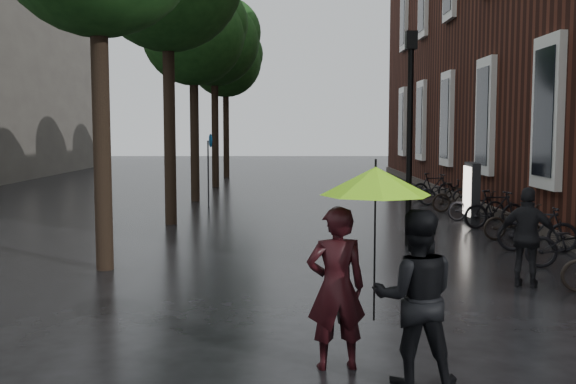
{
  "coord_description": "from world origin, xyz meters",
  "views": [
    {
      "loc": [
        -0.69,
        -5.38,
        2.61
      ],
      "look_at": [
        -0.68,
        6.45,
        1.5
      ],
      "focal_mm": 42.0,
      "sensor_mm": 36.0,
      "label": 1
    }
  ],
  "objects_px": {
    "parked_bicycles": "(492,211)",
    "person_black": "(415,297)",
    "pedestrian_walking": "(528,237)",
    "ad_lightbox": "(471,192)",
    "person_burgundy": "(336,288)",
    "lamp_post": "(410,117)"
  },
  "relations": [
    {
      "from": "pedestrian_walking",
      "to": "person_black",
      "type": "bearing_deg",
      "value": 85.07
    },
    {
      "from": "person_burgundy",
      "to": "pedestrian_walking",
      "type": "xyz_separation_m",
      "value": [
        3.45,
        3.83,
        -0.07
      ]
    },
    {
      "from": "parked_bicycles",
      "to": "ad_lightbox",
      "type": "distance_m",
      "value": 1.32
    },
    {
      "from": "person_black",
      "to": "parked_bicycles",
      "type": "bearing_deg",
      "value": -107.16
    },
    {
      "from": "person_black",
      "to": "parked_bicycles",
      "type": "xyz_separation_m",
      "value": [
        4.05,
        10.77,
        -0.44
      ]
    },
    {
      "from": "person_burgundy",
      "to": "parked_bicycles",
      "type": "xyz_separation_m",
      "value": [
        4.82,
        10.32,
        -0.43
      ]
    },
    {
      "from": "parked_bicycles",
      "to": "pedestrian_walking",
      "type": "bearing_deg",
      "value": -101.98
    },
    {
      "from": "person_black",
      "to": "ad_lightbox",
      "type": "distance_m",
      "value": 12.62
    },
    {
      "from": "pedestrian_walking",
      "to": "ad_lightbox",
      "type": "height_order",
      "value": "ad_lightbox"
    },
    {
      "from": "lamp_post",
      "to": "parked_bicycles",
      "type": "bearing_deg",
      "value": 44.48
    },
    {
      "from": "person_burgundy",
      "to": "lamp_post",
      "type": "relative_size",
      "value": 0.38
    },
    {
      "from": "person_burgundy",
      "to": "ad_lightbox",
      "type": "height_order",
      "value": "person_burgundy"
    },
    {
      "from": "person_black",
      "to": "ad_lightbox",
      "type": "bearing_deg",
      "value": -104.28
    },
    {
      "from": "pedestrian_walking",
      "to": "lamp_post",
      "type": "bearing_deg",
      "value": -44.67
    },
    {
      "from": "person_black",
      "to": "lamp_post",
      "type": "distance_m",
      "value": 8.51
    },
    {
      "from": "person_burgundy",
      "to": "person_black",
      "type": "height_order",
      "value": "person_black"
    },
    {
      "from": "pedestrian_walking",
      "to": "lamp_post",
      "type": "xyz_separation_m",
      "value": [
        -1.28,
        3.88,
        2.04
      ]
    },
    {
      "from": "parked_bicycles",
      "to": "lamp_post",
      "type": "xyz_separation_m",
      "value": [
        -2.66,
        -2.61,
        2.41
      ]
    },
    {
      "from": "parked_bicycles",
      "to": "person_black",
      "type": "bearing_deg",
      "value": -110.61
    },
    {
      "from": "person_burgundy",
      "to": "parked_bicycles",
      "type": "distance_m",
      "value": 11.4
    },
    {
      "from": "ad_lightbox",
      "to": "person_burgundy",
      "type": "bearing_deg",
      "value": -108.15
    },
    {
      "from": "pedestrian_walking",
      "to": "lamp_post",
      "type": "height_order",
      "value": "lamp_post"
    }
  ]
}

